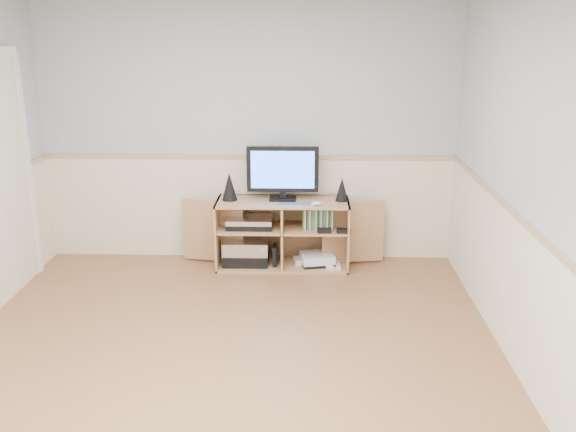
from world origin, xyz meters
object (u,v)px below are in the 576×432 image
Objects in this scene: monitor at (283,171)px; media_cabinet at (283,231)px; game_consoles at (316,259)px; keyboard at (296,204)px.

media_cabinet is at bearing 90.00° from monitor.
media_cabinet is 2.91× the size of monitor.
monitor is 1.47× the size of game_consoles.
media_cabinet is 0.60m from monitor.
game_consoles is (0.32, -0.07, -0.26)m from media_cabinet.
game_consoles is (0.32, -0.06, -0.86)m from monitor.
monitor is 2.09× the size of keyboard.
media_cabinet is 0.42m from game_consoles.
keyboard is (0.13, -0.19, -0.27)m from monitor.
media_cabinet is 4.26× the size of game_consoles.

